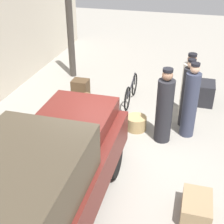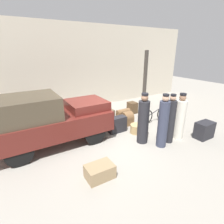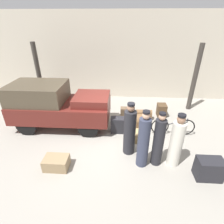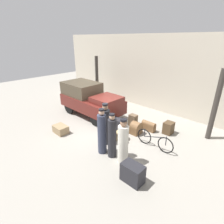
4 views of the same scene
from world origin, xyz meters
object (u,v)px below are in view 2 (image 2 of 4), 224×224
object	(u,v)px
truck	(47,118)
porter_lifting_near_truck	(180,118)
bicycle	(155,115)
conductor_in_dark_uniform	(170,120)
trunk_large_brown	(127,119)
porter_with_bicycle	(143,121)
suitcase_small_leather	(110,117)
wicker_basket	(136,129)
trunk_umber_medium	(100,171)
suitcase_tan_flat	(204,130)
porter_standing_middle	(163,123)
trunk_wicker_pale	(132,108)
suitcase_black_upright	(117,124)
trunk_barrel_dark	(123,114)

from	to	relation	value
truck	porter_lifting_near_truck	world-z (taller)	truck
bicycle	porter_lifting_near_truck	world-z (taller)	porter_lifting_near_truck
bicycle	conductor_in_dark_uniform	size ratio (longest dim) A/B	0.94
bicycle	trunk_large_brown	bearing A→B (deg)	160.55
porter_with_bicycle	suitcase_small_leather	size ratio (longest dim) A/B	2.96
trunk_large_brown	wicker_basket	bearing A→B (deg)	-101.19
trunk_large_brown	trunk_umber_medium	bearing A→B (deg)	-137.34
wicker_basket	suitcase_tan_flat	world-z (taller)	suitcase_tan_flat
truck	trunk_umber_medium	xyz separation A→B (m)	(0.71, -2.43, -0.82)
porter_standing_middle	trunk_large_brown	xyz separation A→B (m)	(0.08, 2.14, -0.60)
suitcase_tan_flat	porter_with_bicycle	bearing A→B (deg)	156.10
trunk_umber_medium	suitcase_tan_flat	bearing A→B (deg)	-1.33
porter_lifting_near_truck	conductor_in_dark_uniform	bearing A→B (deg)	-178.99
bicycle	truck	bearing A→B (deg)	174.91
wicker_basket	suitcase_small_leather	bearing A→B (deg)	106.18
bicycle	trunk_umber_medium	xyz separation A→B (m)	(-3.93, -2.01, -0.16)
trunk_wicker_pale	suitcase_small_leather	xyz separation A→B (m)	(-1.71, -0.53, 0.02)
trunk_large_brown	suitcase_black_upright	size ratio (longest dim) A/B	0.81
suitcase_black_upright	trunk_umber_medium	world-z (taller)	suitcase_black_upright
truck	conductor_in_dark_uniform	xyz separation A→B (m)	(3.76, -2.03, -0.17)
conductor_in_dark_uniform	suitcase_small_leather	xyz separation A→B (m)	(-0.97, 2.60, -0.52)
bicycle	suitcase_small_leather	bearing A→B (deg)	152.01
porter_with_bicycle	bicycle	bearing A→B (deg)	33.39
conductor_in_dark_uniform	trunk_large_brown	world-z (taller)	conductor_in_dark_uniform
bicycle	suitcase_small_leather	xyz separation A→B (m)	(-1.85, 0.98, -0.04)
trunk_wicker_pale	trunk_large_brown	size ratio (longest dim) A/B	0.96
trunk_barrel_dark	suitcase_small_leather	world-z (taller)	suitcase_small_leather
truck	trunk_barrel_dark	bearing A→B (deg)	11.14
porter_with_bicycle	suitcase_black_upright	distance (m)	1.33
trunk_wicker_pale	porter_with_bicycle	bearing A→B (deg)	-120.79
truck	bicycle	xyz separation A→B (m)	(4.64, -0.41, -0.65)
porter_with_bicycle	suitcase_small_leather	bearing A→B (deg)	93.44
truck	porter_lifting_near_truck	distance (m)	4.74
wicker_basket	conductor_in_dark_uniform	world-z (taller)	conductor_in_dark_uniform
suitcase_black_upright	wicker_basket	bearing A→B (deg)	-38.89
bicycle	porter_standing_middle	xyz separation A→B (m)	(-1.34, -1.69, 0.52)
porter_with_bicycle	trunk_wicker_pale	xyz separation A→B (m)	(1.58, 2.65, -0.55)
porter_standing_middle	conductor_in_dark_uniform	bearing A→B (deg)	10.21
wicker_basket	suitcase_tan_flat	bearing A→B (deg)	-40.92
truck	trunk_umber_medium	bearing A→B (deg)	-73.61
porter_standing_middle	porter_lifting_near_truck	distance (m)	0.99
suitcase_black_upright	bicycle	bearing A→B (deg)	-1.21
conductor_in_dark_uniform	trunk_barrel_dark	bearing A→B (deg)	92.35
porter_lifting_near_truck	trunk_umber_medium	world-z (taller)	porter_lifting_near_truck
trunk_wicker_pale	suitcase_black_upright	distance (m)	2.41
porter_with_bicycle	trunk_large_brown	distance (m)	1.74
conductor_in_dark_uniform	suitcase_tan_flat	world-z (taller)	conductor_in_dark_uniform
conductor_in_dark_uniform	porter_standing_middle	bearing A→B (deg)	-169.79
porter_lifting_near_truck	porter_standing_middle	bearing A→B (deg)	-174.69
porter_standing_middle	porter_lifting_near_truck	size ratio (longest dim) A/B	1.07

